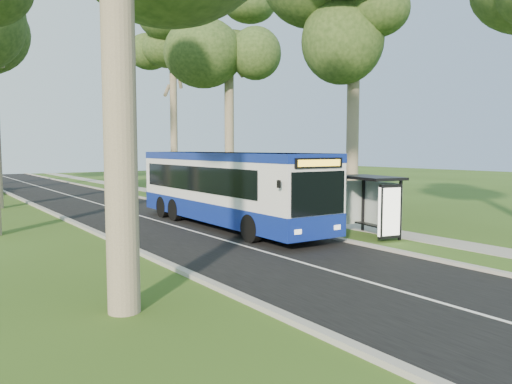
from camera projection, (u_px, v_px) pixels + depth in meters
ground at (326, 238)px, 19.22m from camera, size 120.00×120.00×0.00m
road at (141, 216)px, 25.39m from camera, size 7.00×100.00×0.02m
kerb_east at (201, 210)px, 27.38m from camera, size 0.25×100.00×0.12m
kerb_west at (70, 221)px, 23.39m from camera, size 0.25×100.00×0.12m
centre_line at (141, 216)px, 25.39m from camera, size 0.12×100.00×0.00m
footpath at (247, 208)px, 29.09m from camera, size 1.50×100.00×0.02m
bus at (226, 189)px, 21.85m from camera, size 2.86×12.40×3.27m
bus_stop_sign at (311, 191)px, 20.42m from camera, size 0.13×0.39×2.77m
bus_shelter at (379, 195)px, 19.23m from camera, size 1.99×3.00×2.37m
litter_bin at (241, 204)px, 26.37m from camera, size 0.59×0.59×1.03m
tree_east_c at (229, 28)px, 36.73m from camera, size 5.20×5.20×16.60m
tree_east_d at (173, 62)px, 47.27m from camera, size 5.20×5.20×15.66m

